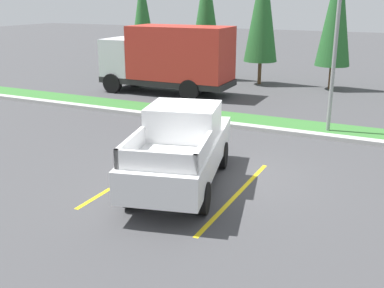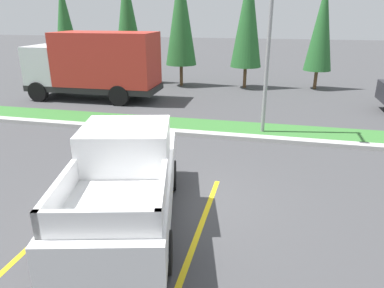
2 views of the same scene
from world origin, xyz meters
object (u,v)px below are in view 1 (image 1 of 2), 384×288
at_px(pickup_truck_main, 182,147).
at_px(cargo_truck_distant, 169,57).
at_px(street_light, 337,16).
at_px(cypress_tree_left_inner, 206,9).
at_px(cypress_tree_leftmost, 142,15).
at_px(cypress_tree_center, 262,7).
at_px(cypress_tree_right_inner, 337,10).

xyz_separation_m(pickup_truck_main, cargo_truck_distant, (-6.14, 10.59, 0.81)).
bearing_deg(street_light, cypress_tree_left_inner, 135.22).
distance_m(street_light, cypress_tree_leftmost, 15.89).
relative_size(street_light, cypress_tree_center, 1.00).
xyz_separation_m(cypress_tree_leftmost, cypress_tree_center, (7.85, -0.24, 0.52)).
xyz_separation_m(pickup_truck_main, cypress_tree_center, (-2.82, 15.26, 3.18)).
xyz_separation_m(cypress_tree_center, cypress_tree_right_inner, (3.92, 0.20, -0.11)).
distance_m(street_light, cypress_tree_left_inner, 12.47).
bearing_deg(cypress_tree_right_inner, cypress_tree_leftmost, 179.79).
height_order(pickup_truck_main, cypress_tree_center, cypress_tree_center).
bearing_deg(cypress_tree_right_inner, cypress_tree_center, -177.10).
bearing_deg(cypress_tree_center, cargo_truck_distant, -125.42).
relative_size(cypress_tree_left_inner, cypress_tree_center, 0.97).
bearing_deg(cypress_tree_right_inner, cypress_tree_left_inner, 179.78).
distance_m(pickup_truck_main, cypress_tree_right_inner, 15.80).
distance_m(cypress_tree_leftmost, cypress_tree_left_inner, 4.39).
bearing_deg(street_light, cargo_truck_distant, 155.87).
distance_m(cargo_truck_distant, street_light, 9.80).
height_order(pickup_truck_main, cypress_tree_right_inner, cypress_tree_right_inner).
bearing_deg(cypress_tree_leftmost, cargo_truck_distant, -47.29).
bearing_deg(cypress_tree_left_inner, cypress_tree_center, -3.74).
height_order(cypress_tree_leftmost, cypress_tree_right_inner, cypress_tree_right_inner).
distance_m(pickup_truck_main, cypress_tree_leftmost, 19.01).
bearing_deg(cypress_tree_leftmost, cypress_tree_right_inner, -0.21).
bearing_deg(cypress_tree_center, pickup_truck_main, -79.52).
xyz_separation_m(pickup_truck_main, cypress_tree_left_inner, (-6.30, 15.49, 3.06)).
relative_size(cypress_tree_center, cypress_tree_right_inner, 1.03).
height_order(pickup_truck_main, cypress_tree_left_inner, cypress_tree_left_inner).
relative_size(cypress_tree_leftmost, cypress_tree_center, 0.88).
distance_m(cargo_truck_distant, cypress_tree_left_inner, 5.39).
relative_size(cargo_truck_distant, cypress_tree_left_inner, 0.98).
xyz_separation_m(cargo_truck_distant, cypress_tree_center, (3.32, 4.66, 2.37)).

